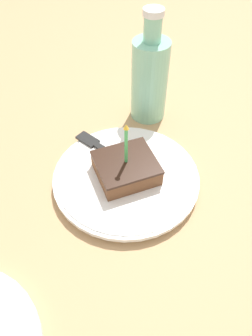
% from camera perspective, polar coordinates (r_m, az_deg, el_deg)
% --- Properties ---
extents(ground_plane, '(2.40, 2.40, 0.04)m').
position_cam_1_polar(ground_plane, '(0.64, 1.59, -1.44)').
color(ground_plane, tan).
rests_on(ground_plane, ground).
extents(plate, '(0.27, 0.27, 0.02)m').
position_cam_1_polar(plate, '(0.60, 0.00, -1.68)').
color(plate, white).
rests_on(plate, ground_plane).
extents(cake_slice, '(0.10, 0.09, 0.12)m').
position_cam_1_polar(cake_slice, '(0.58, 0.02, 0.05)').
color(cake_slice, brown).
rests_on(cake_slice, plate).
extents(fork, '(0.11, 0.18, 0.00)m').
position_cam_1_polar(fork, '(0.63, -2.75, 2.56)').
color(fork, '#262626').
rests_on(fork, plate).
extents(bottle, '(0.08, 0.08, 0.23)m').
position_cam_1_polar(bottle, '(0.70, 4.14, 15.43)').
color(bottle, '#8CD1B2').
rests_on(bottle, ground_plane).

